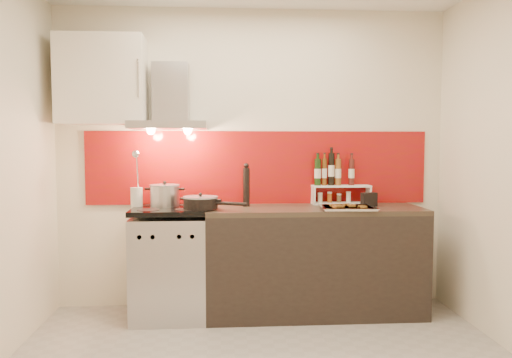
{
  "coord_description": "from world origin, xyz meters",
  "views": [
    {
      "loc": [
        -0.27,
        -3.0,
        1.43
      ],
      "look_at": [
        0.0,
        0.95,
        1.15
      ],
      "focal_mm": 35.0,
      "sensor_mm": 36.0,
      "label": 1
    }
  ],
  "objects": [
    {
      "name": "backsplash",
      "position": [
        0.05,
        1.39,
        1.22
      ],
      "size": [
        3.0,
        0.02,
        0.64
      ],
      "primitive_type": "cube",
      "color": "maroon",
      "rests_on": "back_wall"
    },
    {
      "name": "back_wall",
      "position": [
        0.0,
        1.4,
        1.3
      ],
      "size": [
        3.4,
        0.02,
        2.6
      ],
      "primitive_type": "cube",
      "color": "silver",
      "rests_on": "ground"
    },
    {
      "name": "caddy_box",
      "position": [
        0.97,
        1.12,
        0.96
      ],
      "size": [
        0.15,
        0.1,
        0.12
      ],
      "primitive_type": "cube",
      "rotation": [
        0.0,
        0.0,
        0.32
      ],
      "color": "black",
      "rests_on": "counter"
    },
    {
      "name": "counter",
      "position": [
        0.5,
        1.1,
        0.45
      ],
      "size": [
        1.8,
        0.6,
        0.9
      ],
      "color": "black",
      "rests_on": "ground"
    },
    {
      "name": "pepper_mill",
      "position": [
        -0.07,
        1.2,
        1.08
      ],
      "size": [
        0.06,
        0.06,
        0.37
      ],
      "color": "black",
      "rests_on": "counter"
    },
    {
      "name": "baking_tray",
      "position": [
        0.74,
        0.95,
        0.92
      ],
      "size": [
        0.46,
        0.36,
        0.03
      ],
      "color": "silver",
      "rests_on": "counter"
    },
    {
      "name": "upper_cabinet",
      "position": [
        -1.25,
        1.22,
        1.95
      ],
      "size": [
        0.7,
        0.35,
        0.72
      ],
      "primitive_type": "cube",
      "color": "white",
      "rests_on": "back_wall"
    },
    {
      "name": "utensil_jar",
      "position": [
        -0.98,
        1.18,
        1.04
      ],
      "size": [
        0.1,
        0.15,
        0.48
      ],
      "color": "silver",
      "rests_on": "range_stove"
    },
    {
      "name": "saute_pan",
      "position": [
        -0.44,
        1.0,
        0.96
      ],
      "size": [
        0.51,
        0.32,
        0.13
      ],
      "color": "black",
      "rests_on": "range_stove"
    },
    {
      "name": "stock_pot",
      "position": [
        -0.75,
        1.19,
        1.0
      ],
      "size": [
        0.25,
        0.25,
        0.21
      ],
      "color": "#B7B7BA",
      "rests_on": "range_stove"
    },
    {
      "name": "step_shelf",
      "position": [
        0.73,
        1.31,
        1.08
      ],
      "size": [
        0.51,
        0.14,
        0.45
      ],
      "color": "white",
      "rests_on": "counter"
    },
    {
      "name": "range_stove",
      "position": [
        -0.7,
        1.1,
        0.44
      ],
      "size": [
        0.6,
        0.6,
        0.91
      ],
      "color": "#B7B7BA",
      "rests_on": "ground"
    },
    {
      "name": "range_hood",
      "position": [
        -0.7,
        1.24,
        1.74
      ],
      "size": [
        0.62,
        0.5,
        0.61
      ],
      "color": "#B7B7BA",
      "rests_on": "back_wall"
    }
  ]
}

